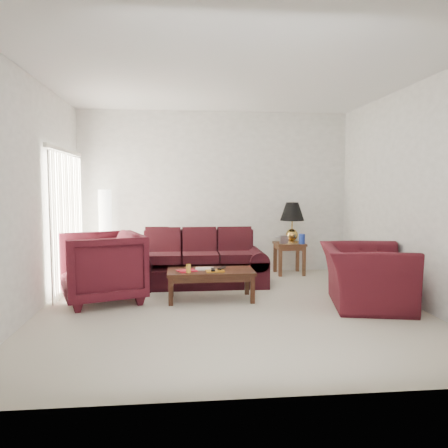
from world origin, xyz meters
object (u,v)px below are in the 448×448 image
(end_table, at_px, (289,258))
(coffee_table, at_px, (211,285))
(armchair_left, at_px, (102,267))
(armchair_right, at_px, (365,276))
(sofa, at_px, (200,259))
(floor_lamp, at_px, (105,233))

(end_table, height_order, coffee_table, end_table)
(end_table, xyz_separation_m, coffee_table, (-1.57, -1.70, -0.08))
(armchair_left, xyz_separation_m, armchair_right, (3.57, -0.59, -0.08))
(coffee_table, bearing_deg, end_table, 40.74)
(end_table, distance_m, coffee_table, 2.32)
(end_table, bearing_deg, sofa, -155.30)
(sofa, xyz_separation_m, end_table, (1.68, 0.77, -0.15))
(end_table, xyz_separation_m, armchair_right, (0.48, -2.24, 0.12))
(sofa, relative_size, coffee_table, 1.76)
(armchair_left, distance_m, armchair_right, 3.62)
(armchair_right, bearing_deg, sofa, 68.16)
(end_table, bearing_deg, armchair_left, -151.85)
(end_table, height_order, armchair_left, armchair_left)
(sofa, xyz_separation_m, floor_lamp, (-1.64, 0.82, 0.35))
(coffee_table, bearing_deg, sofa, 90.26)
(armchair_left, relative_size, armchair_right, 0.85)
(coffee_table, bearing_deg, armchair_left, 171.72)
(floor_lamp, distance_m, coffee_table, 2.54)
(end_table, xyz_separation_m, floor_lamp, (-3.32, 0.05, 0.50))
(coffee_table, bearing_deg, floor_lamp, 128.43)
(sofa, xyz_separation_m, coffee_table, (0.11, -0.93, -0.23))
(floor_lamp, bearing_deg, end_table, -0.86)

